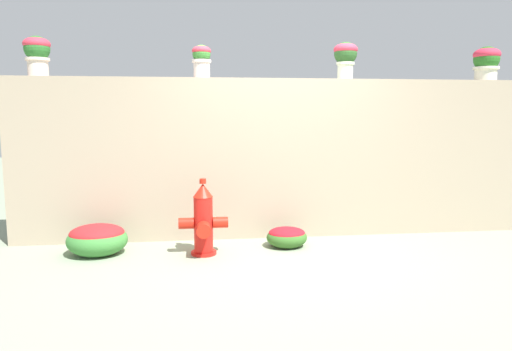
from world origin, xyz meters
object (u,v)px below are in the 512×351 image
object	(u,v)px
potted_plant_0	(37,52)
potted_plant_1	(202,59)
fire_hydrant	(203,222)
flower_bush_left	(287,236)
potted_plant_2	(346,56)
potted_plant_3	(486,61)
flower_bush_right	(97,238)

from	to	relation	value
potted_plant_0	potted_plant_1	size ratio (longest dim) A/B	1.18
fire_hydrant	flower_bush_left	world-z (taller)	fire_hydrant
potted_plant_2	fire_hydrant	distance (m)	2.57
potted_plant_0	fire_hydrant	size ratio (longest dim) A/B	0.56
potted_plant_3	fire_hydrant	bearing A→B (deg)	-168.16
potted_plant_0	fire_hydrant	world-z (taller)	potted_plant_0
potted_plant_1	flower_bush_left	world-z (taller)	potted_plant_1
fire_hydrant	flower_bush_right	bearing A→B (deg)	172.40
potted_plant_3	flower_bush_left	size ratio (longest dim) A/B	0.93
fire_hydrant	flower_bush_left	size ratio (longest dim) A/B	1.78
potted_plant_1	potted_plant_3	xyz separation A→B (m)	(3.45, -0.00, 0.02)
flower_bush_right	fire_hydrant	bearing A→B (deg)	-7.60
potted_plant_0	flower_bush_right	distance (m)	2.14
potted_plant_3	potted_plant_2	bearing A→B (deg)	179.04
potted_plant_3	flower_bush_right	world-z (taller)	potted_plant_3
flower_bush_left	potted_plant_2	bearing A→B (deg)	35.82
potted_plant_0	fire_hydrant	distance (m)	2.60
potted_plant_0	potted_plant_3	distance (m)	5.22
potted_plant_0	flower_bush_left	world-z (taller)	potted_plant_0
flower_bush_right	potted_plant_3	bearing A→B (deg)	7.27
fire_hydrant	flower_bush_right	size ratio (longest dim) A/B	1.28
potted_plant_0	flower_bush_left	xyz separation A→B (m)	(2.67, -0.57, -1.99)
potted_plant_2	potted_plant_3	size ratio (longest dim) A/B	1.06
potted_plant_3	flower_bush_left	world-z (taller)	potted_plant_3
potted_plant_0	potted_plant_3	bearing A→B (deg)	-0.29
potted_plant_2	flower_bush_right	bearing A→B (deg)	-167.66
flower_bush_left	flower_bush_right	xyz separation A→B (m)	(-1.99, -0.04, 0.05)
potted_plant_1	flower_bush_left	bearing A→B (deg)	-31.48
flower_bush_left	potted_plant_1	bearing A→B (deg)	148.52
potted_plant_0	potted_plant_2	xyz separation A→B (m)	(3.46, 0.00, 0.01)
fire_hydrant	flower_bush_left	xyz separation A→B (m)	(0.90, 0.18, -0.23)
potted_plant_2	flower_bush_right	xyz separation A→B (m)	(-2.79, -0.61, -1.95)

